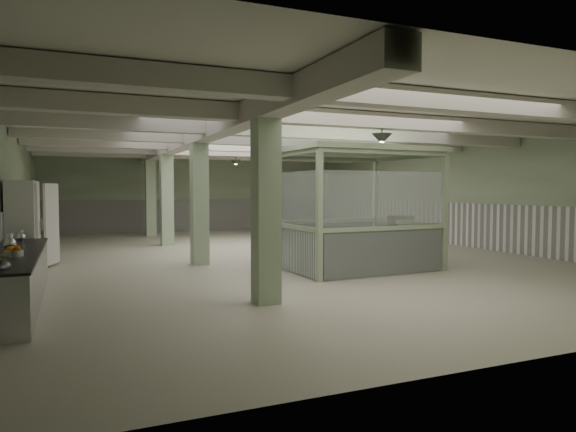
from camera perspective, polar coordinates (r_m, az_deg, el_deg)
name	(u,v)px	position (r m, az deg, el deg)	size (l,w,h in m)	color
floor	(274,255)	(15.48, -1.54, -4.36)	(20.00, 20.00, 0.00)	beige
ceiling	(274,135)	(15.44, -1.56, 9.01)	(14.00, 20.00, 0.02)	white
wall_back	(198,193)	(24.94, -9.96, 2.53)	(14.00, 0.02, 3.60)	#A9BD97
wall_left	(10,197)	(14.37, -28.54, 1.90)	(0.02, 20.00, 3.60)	#A9BD97
wall_right	(459,194)	(19.06, 18.47, 2.29)	(0.02, 20.00, 3.60)	#A9BD97
wainscot_left	(12,239)	(14.42, -28.34, -2.27)	(0.05, 19.90, 1.50)	white
wainscot_right	(458,224)	(19.08, 18.36, -0.86)	(0.05, 19.90, 1.50)	white
wainscot_back	(198,215)	(24.94, -9.93, 0.12)	(13.90, 0.05, 1.50)	white
girder	(191,139)	(14.70, -10.77, 8.40)	(0.45, 19.90, 0.40)	beige
beam_a	(442,101)	(8.92, 16.69, 12.14)	(13.90, 0.35, 0.32)	beige
beam_b	(362,120)	(10.95, 8.18, 10.51)	(13.90, 0.35, 0.32)	beige
beam_c	(310,132)	(13.14, 2.47, 9.27)	(13.90, 0.35, 0.32)	beige
beam_d	(274,141)	(15.42, -1.56, 8.34)	(13.90, 0.35, 0.32)	beige
beam_e	(247,147)	(17.77, -4.52, 7.63)	(13.90, 0.35, 0.32)	beige
beam_f	(227,152)	(20.15, -6.79, 7.07)	(13.90, 0.35, 0.32)	beige
beam_g	(211,156)	(22.55, -8.56, 6.62)	(13.90, 0.35, 0.32)	beige
column_a	(266,200)	(8.86, -2.47, 1.81)	(0.42, 0.42, 3.60)	#AEC9A2
column_b	(199,196)	(13.66, -9.82, 2.19)	(0.42, 0.42, 3.60)	#AEC9A2
column_c	(167,194)	(18.56, -13.33, 2.35)	(0.42, 0.42, 3.60)	#AEC9A2
column_d	(151,193)	(22.51, -15.03, 2.43)	(0.42, 0.42, 3.60)	#AEC9A2
pendant_front	(382,139)	(11.17, 10.39, 8.43)	(0.44, 0.44, 0.22)	#334130
pendant_mid	(283,155)	(16.04, -0.54, 6.81)	(0.44, 0.44, 0.22)	#334130
pendant_back	(236,163)	(20.74, -5.83, 5.93)	(0.44, 0.44, 0.22)	#334130
prep_counter	(13,278)	(10.03, -28.20, -6.09)	(0.89, 5.11, 0.91)	silver
pitcher_near	(21,236)	(11.77, -27.54, -2.01)	(0.17, 0.20, 0.25)	silver
pitcher_far	(10,242)	(10.28, -28.51, -2.57)	(0.20, 0.24, 0.30)	silver
orange_bowl	(14,254)	(9.29, -28.15, -3.75)	(0.27, 0.27, 0.10)	#B2B2B7
walkin_cooler	(25,227)	(13.72, -27.17, -1.12)	(0.90, 2.35, 2.16)	silver
guard_booth	(352,189)	(13.00, 7.12, 2.94)	(3.82, 3.27, 2.99)	#A1B590
filing_cabinet	(400,238)	(14.51, 12.39, -2.42)	(0.41, 0.58, 1.26)	#4F5143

